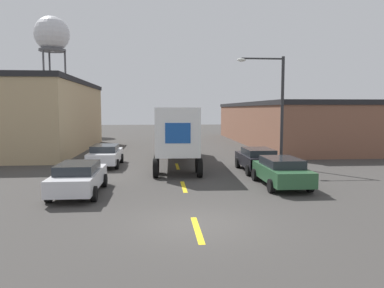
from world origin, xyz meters
TOP-DOWN VIEW (x-y plane):
  - ground_plane at (0.00, 0.00)m, footprint 160.00×160.00m
  - road_centerline at (0.00, 5.96)m, footprint 0.20×15.76m
  - warehouse_left at (-12.30, 22.97)m, footprint 9.06×18.59m
  - warehouse_right at (13.57, 28.69)m, footprint 11.60×27.66m
  - semi_truck at (0.01, 14.10)m, footprint 3.09×12.90m
  - parked_car_right_mid at (4.76, 10.07)m, footprint 2.04×4.71m
  - parked_car_right_near at (4.76, 5.72)m, footprint 2.04×4.71m
  - parked_car_left_far at (-4.76, 13.14)m, footprint 2.04×4.71m
  - parked_car_left_near at (-4.76, 4.80)m, footprint 2.04×4.71m
  - water_tower at (-17.22, 47.29)m, footprint 5.23×5.23m
  - street_lamp at (6.37, 11.78)m, footprint 3.10×0.32m

SIDE VIEW (x-z plane):
  - ground_plane at x=0.00m, z-range 0.00..0.00m
  - road_centerline at x=0.00m, z-range 0.00..0.01m
  - parked_car_right_mid at x=4.76m, z-range 0.05..1.46m
  - parked_car_right_near at x=4.76m, z-range 0.05..1.46m
  - parked_car_left_far at x=-4.76m, z-range 0.05..1.46m
  - parked_car_left_near at x=-4.76m, z-range 0.05..1.46m
  - warehouse_right at x=13.57m, z-range 0.00..4.51m
  - semi_truck at x=0.01m, z-range 0.42..4.28m
  - warehouse_left at x=-12.30m, z-range 0.01..6.33m
  - street_lamp at x=6.37m, z-range 0.68..7.83m
  - water_tower at x=-17.22m, z-range 5.99..23.69m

